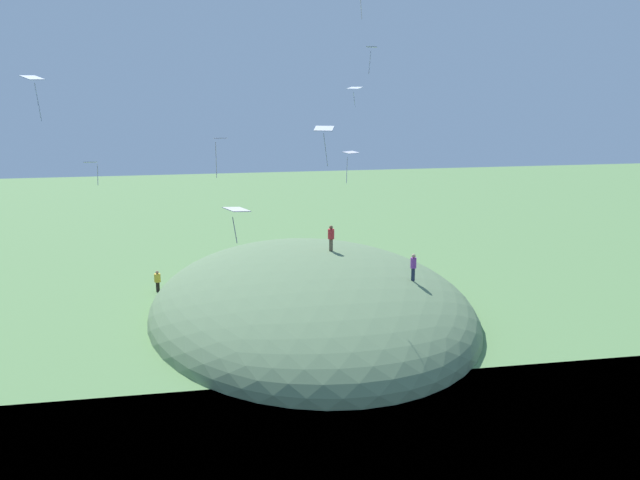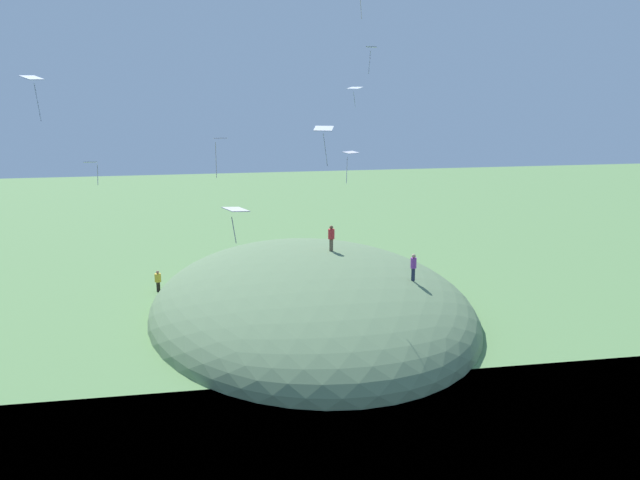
{
  "view_description": "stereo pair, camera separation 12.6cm",
  "coord_description": "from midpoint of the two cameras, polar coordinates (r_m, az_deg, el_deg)",
  "views": [
    {
      "loc": [
        -36.17,
        6.38,
        15.41
      ],
      "look_at": [
        4.02,
        -1.06,
        5.92
      ],
      "focal_mm": 39.26,
      "sensor_mm": 36.0,
      "label": 1
    },
    {
      "loc": [
        -36.19,
        6.26,
        15.41
      ],
      "look_at": [
        4.02,
        -1.06,
        5.92
      ],
      "focal_mm": 39.26,
      "sensor_mm": 36.0,
      "label": 2
    }
  ],
  "objects": [
    {
      "name": "ground_plane",
      "position": [
        39.83,
        -0.38,
        -9.69
      ],
      "size": [
        160.0,
        160.0,
        0.0
      ],
      "primitive_type": "plane",
      "color": "#628D50"
    },
    {
      "name": "grass_hill",
      "position": [
        47.54,
        -0.7,
        -5.84
      ],
      "size": [
        29.26,
        21.5,
        7.74
      ],
      "primitive_type": "ellipsoid",
      "color": "#668259",
      "rests_on": "ground_plane"
    },
    {
      "name": "kite_2",
      "position": [
        39.12,
        -8.1,
        7.91
      ],
      "size": [
        0.6,
        0.77,
        2.19
      ],
      "color": "silver"
    },
    {
      "name": "kite_10",
      "position": [
        28.77,
        -6.78,
        2.41
      ],
      "size": [
        1.35,
        1.15,
        1.48
      ],
      "color": "white"
    },
    {
      "name": "person_with_child",
      "position": [
        43.76,
        7.71,
        -1.94
      ],
      "size": [
        0.52,
        0.52,
        1.73
      ],
      "rotation": [
        0.0,
        0.0,
        0.67
      ],
      "color": "#202942",
      "rests_on": "grass_hill"
    },
    {
      "name": "mooring_post",
      "position": [
        37.72,
        7.41,
        -10.16
      ],
      "size": [
        0.14,
        0.14,
        1.2
      ],
      "primitive_type": "cylinder",
      "color": "brown",
      "rests_on": "ground_plane"
    },
    {
      "name": "kite_3",
      "position": [
        42.76,
        2.95,
        12.2
      ],
      "size": [
        1.02,
        1.01,
        1.25
      ],
      "color": "white"
    },
    {
      "name": "person_near_shore",
      "position": [
        52.83,
        -13.01,
        -3.1
      ],
      "size": [
        0.67,
        0.67,
        1.63
      ],
      "rotation": [
        0.0,
        0.0,
        3.85
      ],
      "color": "black",
      "rests_on": "ground_plane"
    },
    {
      "name": "kite_7",
      "position": [
        36.85,
        4.3,
        15.3
      ],
      "size": [
        0.89,
        0.73,
        1.38
      ],
      "color": "silver"
    },
    {
      "name": "kite_8",
      "position": [
        38.61,
        -18.05,
        5.93
      ],
      "size": [
        0.5,
        0.68,
        1.3
      ],
      "color": "white"
    },
    {
      "name": "person_on_hilltop",
      "position": [
        47.83,
        1.0,
        0.4
      ],
      "size": [
        0.57,
        0.57,
        1.79
      ],
      "rotation": [
        0.0,
        0.0,
        1.21
      ],
      "color": "brown",
      "rests_on": "grass_hill"
    },
    {
      "name": "kite_0",
      "position": [
        36.31,
        0.42,
        8.9
      ],
      "size": [
        0.96,
        1.14,
        2.09
      ],
      "color": "white"
    },
    {
      "name": "kite_11",
      "position": [
        32.11,
        -22.28,
        11.93
      ],
      "size": [
        1.02,
        0.95,
        1.88
      ],
      "color": "white"
    },
    {
      "name": "kite_1",
      "position": [
        40.55,
        2.57,
        6.97
      ],
      "size": [
        0.93,
        1.02,
        1.82
      ],
      "color": "white"
    }
  ]
}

